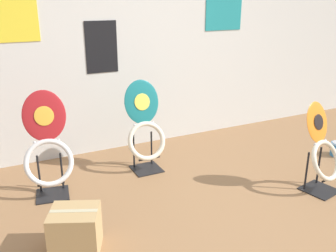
{
  "coord_description": "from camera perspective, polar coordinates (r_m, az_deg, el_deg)",
  "views": [
    {
      "loc": [
        -1.74,
        -1.68,
        1.67
      ],
      "look_at": [
        -0.29,
        1.21,
        0.55
      ],
      "focal_mm": 40.0,
      "sensor_mm": 36.0,
      "label": 1
    }
  ],
  "objects": [
    {
      "name": "ground_plane",
      "position": [
        2.94,
        16.52,
        -16.43
      ],
      "size": [
        14.0,
        14.0,
        0.0
      ],
      "primitive_type": "plane",
      "color": "#8E6642"
    },
    {
      "name": "toilet_seat_display_teal_sax",
      "position": [
        3.71,
        -3.52,
        -0.72
      ],
      "size": [
        0.4,
        0.29,
        0.91
      ],
      "color": "black",
      "rests_on": "ground_plane"
    },
    {
      "name": "wall_back",
      "position": [
        4.31,
        -2.76,
        14.17
      ],
      "size": [
        8.0,
        0.07,
        2.6
      ],
      "color": "silver",
      "rests_on": "ground_plane"
    },
    {
      "name": "storage_box",
      "position": [
        2.73,
        -13.92,
        -15.24
      ],
      "size": [
        0.41,
        0.39,
        0.31
      ],
      "color": "tan",
      "rests_on": "ground_plane"
    },
    {
      "name": "toilet_seat_display_crimson_swirl",
      "position": [
        3.37,
        -17.87,
        -3.41
      ],
      "size": [
        0.44,
        0.33,
        0.93
      ],
      "color": "black",
      "rests_on": "ground_plane"
    },
    {
      "name": "toilet_seat_display_orange_sun",
      "position": [
        3.58,
        22.47,
        -3.6
      ],
      "size": [
        0.4,
        0.37,
        0.81
      ],
      "color": "black",
      "rests_on": "ground_plane"
    }
  ]
}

